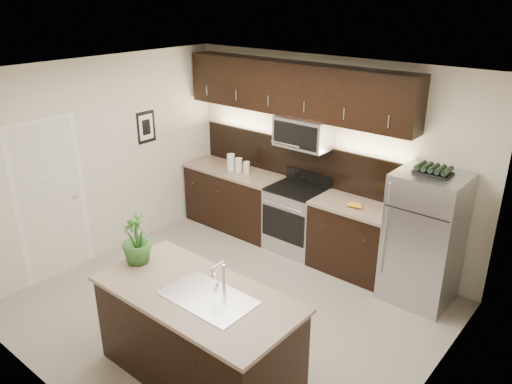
% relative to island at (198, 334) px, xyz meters
% --- Properties ---
extents(ground, '(4.50, 4.50, 0.00)m').
position_rel_island_xyz_m(ground, '(-0.52, 0.97, -0.47)').
color(ground, gray).
rests_on(ground, ground).
extents(room_walls, '(4.52, 4.02, 2.71)m').
position_rel_island_xyz_m(room_walls, '(-0.63, 0.93, 1.22)').
color(room_walls, beige).
rests_on(room_walls, ground).
extents(counter_run, '(3.51, 0.65, 0.94)m').
position_rel_island_xyz_m(counter_run, '(-0.97, 2.66, -0.00)').
color(counter_run, black).
rests_on(counter_run, ground).
extents(upper_fixtures, '(3.49, 0.40, 1.66)m').
position_rel_island_xyz_m(upper_fixtures, '(-0.95, 2.80, 1.67)').
color(upper_fixtures, black).
rests_on(upper_fixtures, counter_run).
extents(island, '(1.96, 0.96, 0.94)m').
position_rel_island_xyz_m(island, '(0.00, 0.00, 0.00)').
color(island, black).
rests_on(island, ground).
extents(sink_faucet, '(0.84, 0.50, 0.28)m').
position_rel_island_xyz_m(sink_faucet, '(0.15, 0.01, 0.48)').
color(sink_faucet, silver).
rests_on(sink_faucet, island).
extents(refrigerator, '(0.77, 0.69, 1.59)m').
position_rel_island_xyz_m(refrigerator, '(1.07, 2.60, 0.32)').
color(refrigerator, '#B2B2B7').
rests_on(refrigerator, ground).
extents(wine_rack, '(0.39, 0.24, 0.10)m').
position_rel_island_xyz_m(wine_rack, '(1.07, 2.60, 1.17)').
color(wine_rack, black).
rests_on(wine_rack, refrigerator).
extents(plant, '(0.39, 0.39, 0.53)m').
position_rel_island_xyz_m(plant, '(-0.83, 0.00, 0.73)').
color(plant, '#2E5E25').
rests_on(plant, island).
extents(canisters, '(0.38, 0.15, 0.25)m').
position_rel_island_xyz_m(canisters, '(-1.85, 2.62, 0.58)').
color(canisters, silver).
rests_on(canisters, counter_run).
extents(french_press, '(0.11, 0.11, 0.32)m').
position_rel_island_xyz_m(french_press, '(0.65, 2.61, 0.59)').
color(french_press, silver).
rests_on(french_press, counter_run).
extents(bananas, '(0.23, 0.19, 0.06)m').
position_rel_island_xyz_m(bananas, '(0.12, 2.58, 0.50)').
color(bananas, gold).
rests_on(bananas, counter_run).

